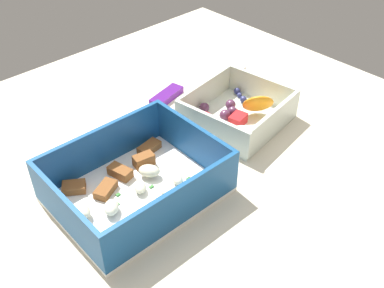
# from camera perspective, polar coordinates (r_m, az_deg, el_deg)

# --- Properties ---
(table_surface) EXTENTS (0.80, 0.80, 0.02)m
(table_surface) POSITION_cam_1_polar(r_m,az_deg,el_deg) (0.69, 0.88, -1.42)
(table_surface) COLOR beige
(table_surface) RESTS_ON ground
(pasta_container) EXTENTS (0.21, 0.17, 0.07)m
(pasta_container) POSITION_cam_1_polar(r_m,az_deg,el_deg) (0.60, -7.21, -4.95)
(pasta_container) COLOR white
(pasta_container) RESTS_ON table_surface
(fruit_bowl) EXTENTS (0.17, 0.16, 0.06)m
(fruit_bowl) POSITION_cam_1_polar(r_m,az_deg,el_deg) (0.73, 5.77, 3.96)
(fruit_bowl) COLOR silver
(fruit_bowl) RESTS_ON table_surface
(candy_bar) EXTENTS (0.07, 0.04, 0.01)m
(candy_bar) POSITION_cam_1_polar(r_m,az_deg,el_deg) (0.79, -3.22, 6.08)
(candy_bar) COLOR #51197A
(candy_bar) RESTS_ON table_surface
(paper_cup_liner) EXTENTS (0.04, 0.04, 0.02)m
(paper_cup_liner) POSITION_cam_1_polar(r_m,az_deg,el_deg) (0.88, 5.58, 9.44)
(paper_cup_liner) COLOR white
(paper_cup_liner) RESTS_ON table_surface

